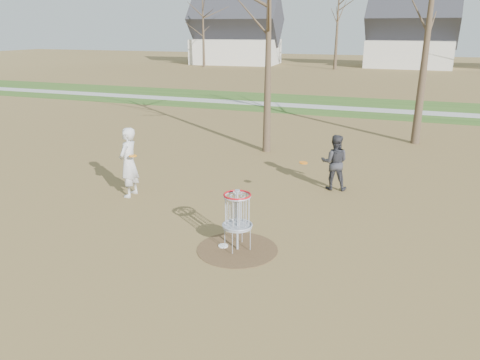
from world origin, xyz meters
name	(u,v)px	position (x,y,z in m)	size (l,w,h in m)	color
ground	(237,249)	(0.00, 0.00, 0.00)	(160.00, 160.00, 0.00)	brown
green_band	(358,107)	(0.00, 21.00, 0.01)	(160.00, 8.00, 0.01)	#2D5119
footpath	(355,109)	(0.00, 20.00, 0.01)	(160.00, 1.50, 0.01)	#9E9E99
dirt_circle	(237,249)	(0.00, 0.00, 0.01)	(1.80, 1.80, 0.01)	#47331E
player_standing	(129,162)	(-4.15, 2.17, 1.01)	(0.73, 0.48, 2.01)	silver
player_throwing	(335,162)	(1.27, 4.84, 0.84)	(0.82, 0.64, 1.68)	#2F2F34
disc_grounded	(223,246)	(-0.34, 0.01, 0.02)	(0.22, 0.22, 0.02)	white
discs_in_play	(220,159)	(-1.46, 2.52, 1.27)	(4.82, 1.24, 0.04)	orange
disc_golf_basket	(237,211)	(0.00, 0.00, 0.91)	(0.64, 0.64, 1.35)	#9EA3AD
bare_trees	(405,19)	(1.78, 35.79, 5.35)	(52.62, 44.98, 9.00)	#382B1E
houses_row	(432,38)	(4.32, 52.56, 3.52)	(56.51, 10.01, 7.26)	silver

